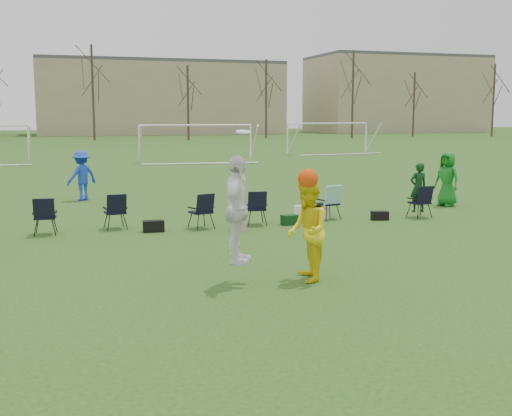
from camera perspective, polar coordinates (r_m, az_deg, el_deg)
name	(u,v)px	position (r m, az deg, el deg)	size (l,w,h in m)	color
ground	(375,304)	(10.77, 10.52, -8.36)	(260.00, 260.00, 0.00)	#244B17
fielder_blue	(82,176)	(23.88, -15.24, 2.79)	(1.16, 0.67, 1.80)	blue
fielder_green_far	(447,179)	(22.57, 16.62, 2.48)	(0.89, 0.58, 1.83)	#136F1C
center_contest	(276,220)	(11.65, 1.77, -1.10)	(2.24, 1.25, 2.80)	white
sideline_setup	(259,206)	(18.08, 0.31, 0.14)	(11.37, 2.24, 1.64)	#0E3516
goal_mid	(196,133)	(42.06, -5.36, 6.69)	(7.40, 0.63, 2.46)	white
goal_right	(328,129)	(51.53, 6.42, 6.96)	(7.35, 1.14, 2.46)	white
tree_line	(96,98)	(79.12, -14.03, 9.50)	(110.28, 3.28, 11.40)	#382B21
building_row	(127,96)	(105.77, -11.42, 9.70)	(126.00, 16.00, 13.00)	tan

